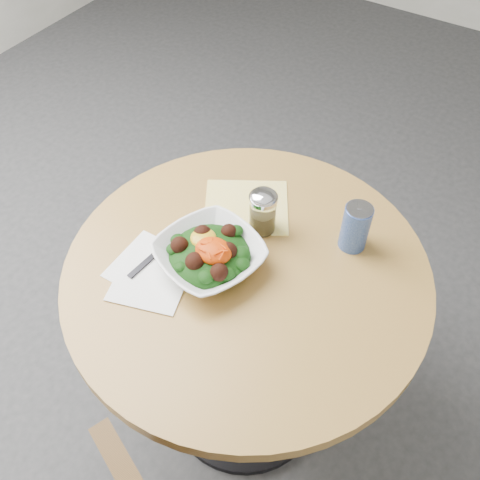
% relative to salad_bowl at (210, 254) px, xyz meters
% --- Properties ---
extents(ground, '(6.00, 6.00, 0.00)m').
position_rel_salad_bowl_xyz_m(ground, '(0.08, 0.04, -0.78)').
color(ground, '#303033').
rests_on(ground, ground).
extents(table, '(0.90, 0.90, 0.75)m').
position_rel_salad_bowl_xyz_m(table, '(0.08, 0.04, -0.23)').
color(table, black).
rests_on(table, ground).
extents(cloth_napkin, '(0.29, 0.29, 0.00)m').
position_rel_salad_bowl_xyz_m(cloth_napkin, '(-0.03, 0.21, -0.03)').
color(cloth_napkin, yellow).
rests_on(cloth_napkin, table).
extents(paper_napkins, '(0.22, 0.22, 0.00)m').
position_rel_salad_bowl_xyz_m(paper_napkins, '(-0.10, -0.10, -0.03)').
color(paper_napkins, white).
rests_on(paper_napkins, table).
extents(salad_bowl, '(0.31, 0.31, 0.09)m').
position_rel_salad_bowl_xyz_m(salad_bowl, '(0.00, 0.00, 0.00)').
color(salad_bowl, white).
rests_on(salad_bowl, table).
extents(fork, '(0.04, 0.22, 0.00)m').
position_rel_salad_bowl_xyz_m(fork, '(-0.12, -0.03, -0.03)').
color(fork, black).
rests_on(fork, table).
extents(spice_shaker, '(0.07, 0.07, 0.13)m').
position_rel_salad_bowl_xyz_m(spice_shaker, '(0.05, 0.17, 0.03)').
color(spice_shaker, silver).
rests_on(spice_shaker, table).
extents(beverage_can, '(0.07, 0.07, 0.13)m').
position_rel_salad_bowl_xyz_m(beverage_can, '(0.27, 0.24, 0.03)').
color(beverage_can, navy).
rests_on(beverage_can, table).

